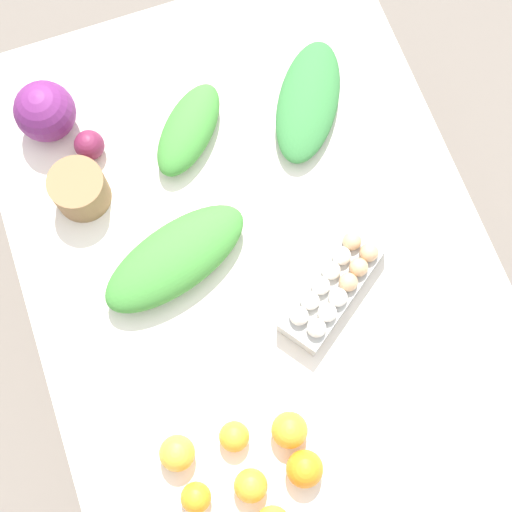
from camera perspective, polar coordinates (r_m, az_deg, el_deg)
name	(u,v)px	position (r m, az deg, el deg)	size (l,w,h in m)	color
ground_plane	(256,321)	(2.41, 0.00, -5.26)	(8.00, 8.00, 0.00)	#70665B
dining_table	(256,268)	(1.74, 0.00, -0.98)	(1.46, 1.07, 0.78)	silver
cabbage_purple	(45,111)	(1.79, -16.53, 11.03)	(0.15, 0.15, 0.15)	#6B2366
egg_carton	(333,287)	(1.60, 6.19, -2.46)	(0.25, 0.30, 0.09)	#A8A8A3
paper_bag	(80,189)	(1.71, -13.93, 5.19)	(0.13, 0.13, 0.10)	olive
greens_bunch_scallion	(189,130)	(1.74, -5.41, 10.04)	(0.26, 0.12, 0.07)	#3D8433
greens_bunch_chard	(308,101)	(1.78, 4.20, 12.25)	(0.34, 0.15, 0.07)	#337538
greens_bunch_kale	(175,258)	(1.62, -6.48, -0.18)	(0.37, 0.16, 0.09)	#3D8433
beet_root	(89,145)	(1.76, -13.19, 8.64)	(0.07, 0.07, 0.07)	maroon
orange_2	(251,486)	(1.56, -0.43, -17.90)	(0.07, 0.07, 0.07)	orange
orange_3	(234,437)	(1.56, -1.76, -14.24)	(0.07, 0.07, 0.07)	orange
orange_4	(196,498)	(1.57, -4.83, -18.70)	(0.06, 0.06, 0.06)	orange
orange_5	(305,469)	(1.56, 3.91, -16.63)	(0.08, 0.08, 0.08)	orange
orange_6	(289,430)	(1.56, 2.69, -13.74)	(0.08, 0.08, 0.08)	orange
orange_7	(177,453)	(1.56, -6.33, -15.41)	(0.08, 0.08, 0.08)	#F9A833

